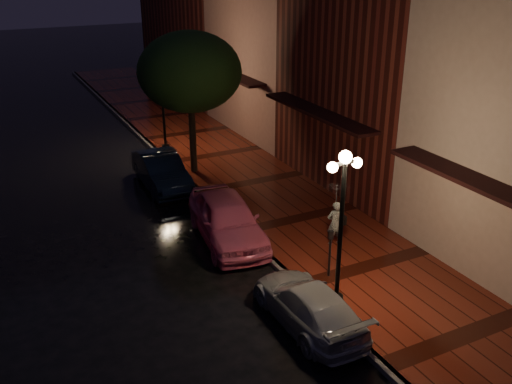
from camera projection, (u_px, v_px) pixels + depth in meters
ground at (242, 235)px, 19.10m from camera, size 120.00×120.00×0.00m
sidewalk at (300, 220)px, 20.00m from camera, size 4.50×60.00×0.15m
curb at (242, 233)px, 19.07m from camera, size 0.25×60.00×0.15m
storefront_mid at (385, 45)px, 21.48m from camera, size 5.00×8.00×11.00m
storefront_far at (282, 43)px, 28.44m from camera, size 5.00×8.00×9.00m
storefront_extra at (205, 14)px, 36.45m from camera, size 5.00×12.00×10.00m
streetlamp_near at (341, 222)px, 14.12m from camera, size 0.96×0.36×4.31m
streetlamp_far at (163, 99)px, 25.60m from camera, size 0.96×0.36×4.31m
street_tree at (190, 74)px, 22.60m from camera, size 4.16×4.16×5.80m
pink_car at (227, 219)px, 18.44m from camera, size 2.41×4.72×1.54m
navy_car at (161, 171)px, 22.68m from camera, size 1.57×4.21×1.37m
silver_car at (308, 305)px, 14.35m from camera, size 1.59×3.91×1.13m
woman_with_umbrella at (336, 205)px, 17.66m from camera, size 0.86×0.87×2.06m
parking_meter at (330, 249)px, 16.10m from camera, size 0.15×0.13×1.44m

